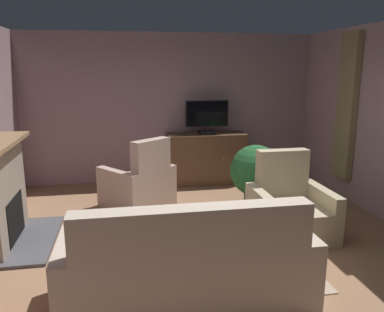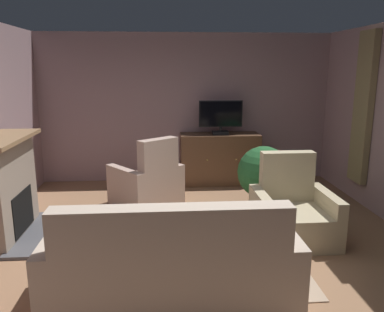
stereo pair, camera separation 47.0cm
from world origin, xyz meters
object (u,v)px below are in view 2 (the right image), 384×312
at_px(tv_cabinet, 219,160).
at_px(folded_newspaper, 196,213).
at_px(potted_plant_on_hearth_side, 264,174).
at_px(armchair_by_fireplace, 148,184).
at_px(television, 221,116).
at_px(cat, 112,227).
at_px(sofa_floral, 171,269).
at_px(armchair_angled_to_table, 292,214).
at_px(fireplace, 6,190).
at_px(tv_remote, 199,213).
at_px(coffee_table, 184,217).

height_order(tv_cabinet, folded_newspaper, tv_cabinet).
height_order(folded_newspaper, potted_plant_on_hearth_side, potted_plant_on_hearth_side).
relative_size(tv_cabinet, armchair_by_fireplace, 1.17).
xyz_separation_m(television, cat, (-1.71, -2.12, -1.15)).
relative_size(television, armchair_by_fireplace, 0.63).
distance_m(sofa_floral, potted_plant_on_hearth_side, 2.64).
xyz_separation_m(armchair_by_fireplace, armchair_angled_to_table, (1.84, -1.38, -0.01)).
bearing_deg(armchair_by_fireplace, fireplace, -148.96).
xyz_separation_m(tv_cabinet, armchair_by_fireplace, (-1.28, -1.08, -0.10)).
height_order(fireplace, folded_newspaper, fireplace).
relative_size(tv_cabinet, folded_newspaper, 4.78).
height_order(tv_cabinet, sofa_floral, sofa_floral).
relative_size(sofa_floral, potted_plant_on_hearth_side, 2.27).
distance_m(fireplace, folded_newspaper, 2.42).
xyz_separation_m(folded_newspaper, armchair_by_fireplace, (-0.62, 1.63, -0.13)).
bearing_deg(television, cat, -128.82).
distance_m(armchair_by_fireplace, potted_plant_on_hearth_side, 1.78).
xyz_separation_m(television, potted_plant_on_hearth_side, (0.43, -1.48, -0.67)).
distance_m(folded_newspaper, armchair_by_fireplace, 1.75).
relative_size(tv_remote, armchair_by_fireplace, 0.14).
bearing_deg(sofa_floral, armchair_angled_to_table, 40.07).
bearing_deg(fireplace, sofa_floral, -38.87).
bearing_deg(potted_plant_on_hearth_side, television, 106.12).
distance_m(fireplace, cat, 1.39).
bearing_deg(folded_newspaper, potted_plant_on_hearth_side, 29.24).
relative_size(television, folded_newspaper, 2.59).
relative_size(tv_remote, armchair_angled_to_table, 0.16).
relative_size(coffee_table, potted_plant_on_hearth_side, 1.11).
bearing_deg(cat, tv_remote, -28.09).
distance_m(television, folded_newspaper, 2.85).
bearing_deg(tv_cabinet, coffee_table, -106.69).
xyz_separation_m(tv_remote, armchair_by_fireplace, (-0.64, 1.67, -0.14)).
height_order(fireplace, armchair_by_fireplace, fireplace).
bearing_deg(television, tv_cabinet, 90.00).
relative_size(armchair_by_fireplace, armchair_angled_to_table, 1.17).
distance_m(armchair_angled_to_table, cat, 2.30).
relative_size(television, coffee_table, 0.71).
bearing_deg(armchair_by_fireplace, television, 38.82).
relative_size(armchair_angled_to_table, cat, 1.69).
height_order(tv_remote, sofa_floral, sofa_floral).
bearing_deg(fireplace, armchair_by_fireplace, 31.04).
distance_m(television, cat, 2.96).
xyz_separation_m(tv_remote, potted_plant_on_hearth_side, (1.06, 1.22, 0.11)).
xyz_separation_m(armchair_angled_to_table, cat, (-2.28, 0.29, -0.22)).
bearing_deg(armchair_angled_to_table, tv_remote, -166.57).
bearing_deg(cat, sofa_floral, -64.99).
distance_m(armchair_by_fireplace, armchair_angled_to_table, 2.31).
xyz_separation_m(fireplace, armchair_angled_to_table, (3.57, -0.34, -0.28)).
bearing_deg(fireplace, coffee_table, -13.96).
height_order(potted_plant_on_hearth_side, cat, potted_plant_on_hearth_side).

